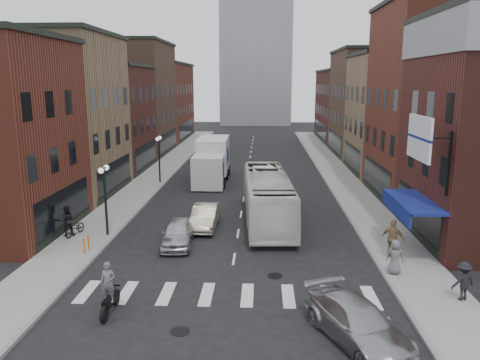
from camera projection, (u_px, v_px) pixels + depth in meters
name	position (u px, v px, depth m)	size (l,w,h in m)	color
ground	(233.00, 267.00, 22.42)	(160.00, 160.00, 0.00)	black
sidewalk_left	(158.00, 174.00, 44.29)	(3.00, 74.00, 0.15)	gray
sidewalk_right	(338.00, 176.00, 43.51)	(3.00, 74.00, 0.15)	gray
curb_left	(173.00, 175.00, 44.24)	(0.20, 74.00, 0.16)	gray
curb_right	(322.00, 176.00, 43.60)	(0.20, 74.00, 0.16)	gray
crosswalk_stripes	(228.00, 295.00, 19.49)	(12.00, 2.20, 0.01)	silver
bldg_left_mid_a	(47.00, 115.00, 35.51)	(10.30, 10.20, 12.30)	olive
bldg_left_mid_b	(94.00, 118.00, 45.48)	(10.30, 10.20, 10.30)	#4D221B
bldg_left_far_a	(126.00, 98.00, 55.92)	(10.30, 12.20, 13.30)	brown
bldg_left_far_b	(153.00, 102.00, 69.80)	(10.30, 16.20, 11.30)	maroon
bldg_right_mid_a	(450.00, 103.00, 33.92)	(10.30, 10.20, 14.30)	maroon
bldg_right_mid_b	(407.00, 114.00, 44.00)	(10.30, 10.20, 11.30)	olive
bldg_right_far_a	(379.00, 103.00, 54.65)	(10.30, 12.20, 12.30)	brown
bldg_right_far_b	(355.00, 106.00, 68.53)	(10.30, 16.20, 10.30)	#4D221B
awning_blue	(409.00, 203.00, 23.91)	(1.80, 5.00, 0.78)	navy
billboard_sign	(421.00, 139.00, 21.24)	(1.52, 3.00, 3.70)	black
streetlamp_near	(105.00, 187.00, 26.06)	(0.32, 1.22, 4.11)	black
streetlamp_far	(159.00, 151.00, 39.74)	(0.32, 1.22, 4.11)	black
bike_rack	(86.00, 244.00, 23.93)	(0.08, 0.68, 0.80)	#D8590C
box_truck	(212.00, 161.00, 40.98)	(2.72, 8.61, 3.74)	silver
motorcycle_rider	(109.00, 290.00, 17.71)	(0.59, 2.05, 2.09)	black
transit_bus	(267.00, 197.00, 29.44)	(2.66, 11.35, 3.16)	silver
sedan_left_near	(177.00, 233.00, 25.23)	(1.62, 4.02, 1.37)	silver
sedan_left_far	(205.00, 217.00, 28.24)	(1.45, 4.16, 1.37)	beige
curb_car	(358.00, 323.00, 15.87)	(1.95, 4.79, 1.39)	#A8A9AD
parked_bicycle	(75.00, 228.00, 26.44)	(0.60, 1.72, 0.90)	black
ped_left_solo	(67.00, 221.00, 26.29)	(0.86, 0.49, 1.77)	black
ped_right_a	(463.00, 281.00, 18.57)	(1.03, 0.51, 1.60)	black
ped_right_b	(393.00, 239.00, 23.00)	(1.14, 0.57, 1.94)	olive
ped_right_c	(395.00, 257.00, 21.10)	(0.78, 0.51, 1.59)	slate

